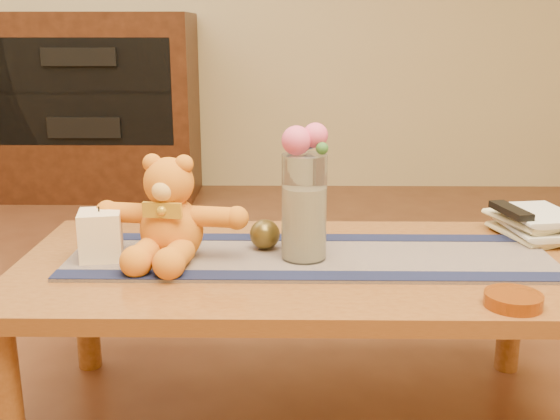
{
  "coord_description": "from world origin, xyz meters",
  "views": [
    {
      "loc": [
        -0.03,
        -1.56,
        1.0
      ],
      "look_at": [
        -0.05,
        0.0,
        0.58
      ],
      "focal_mm": 42.65,
      "sensor_mm": 36.0,
      "label": 1
    }
  ],
  "objects_px": {
    "bronze_ball": "(265,234)",
    "tv_remote": "(511,210)",
    "glass_vase": "(304,207)",
    "book_bottom": "(506,236)",
    "pillar_candle": "(101,235)",
    "teddy_bear": "(171,209)",
    "amber_dish": "(513,300)"
  },
  "relations": [
    {
      "from": "bronze_ball",
      "to": "tv_remote",
      "type": "distance_m",
      "value": 0.67
    },
    {
      "from": "glass_vase",
      "to": "book_bottom",
      "type": "xyz_separation_m",
      "value": [
        0.56,
        0.18,
        -0.13
      ]
    },
    {
      "from": "pillar_candle",
      "to": "book_bottom",
      "type": "bearing_deg",
      "value": 10.08
    },
    {
      "from": "pillar_candle",
      "to": "book_bottom",
      "type": "xyz_separation_m",
      "value": [
        1.06,
        0.19,
        -0.06
      ]
    },
    {
      "from": "pillar_candle",
      "to": "bronze_ball",
      "type": "xyz_separation_m",
      "value": [
        0.4,
        0.08,
        -0.02
      ]
    },
    {
      "from": "teddy_bear",
      "to": "bronze_ball",
      "type": "distance_m",
      "value": 0.25
    },
    {
      "from": "pillar_candle",
      "to": "tv_remote",
      "type": "xyz_separation_m",
      "value": [
        1.06,
        0.18,
        0.02
      ]
    },
    {
      "from": "book_bottom",
      "to": "amber_dish",
      "type": "height_order",
      "value": "amber_dish"
    },
    {
      "from": "amber_dish",
      "to": "bronze_ball",
      "type": "bearing_deg",
      "value": 146.8
    },
    {
      "from": "book_bottom",
      "to": "glass_vase",
      "type": "bearing_deg",
      "value": -177.08
    },
    {
      "from": "teddy_bear",
      "to": "book_bottom",
      "type": "distance_m",
      "value": 0.91
    },
    {
      "from": "bronze_ball",
      "to": "book_bottom",
      "type": "relative_size",
      "value": 0.35
    },
    {
      "from": "bronze_ball",
      "to": "teddy_bear",
      "type": "bearing_deg",
      "value": -165.37
    },
    {
      "from": "book_bottom",
      "to": "tv_remote",
      "type": "height_order",
      "value": "tv_remote"
    },
    {
      "from": "amber_dish",
      "to": "tv_remote",
      "type": "bearing_deg",
      "value": 73.47
    },
    {
      "from": "teddy_bear",
      "to": "pillar_candle",
      "type": "xyz_separation_m",
      "value": [
        -0.17,
        -0.02,
        -0.06
      ]
    },
    {
      "from": "teddy_bear",
      "to": "glass_vase",
      "type": "xyz_separation_m",
      "value": [
        0.33,
        -0.01,
        0.01
      ]
    },
    {
      "from": "glass_vase",
      "to": "amber_dish",
      "type": "xyz_separation_m",
      "value": [
        0.43,
        -0.27,
        -0.12
      ]
    },
    {
      "from": "teddy_bear",
      "to": "pillar_candle",
      "type": "distance_m",
      "value": 0.18
    },
    {
      "from": "glass_vase",
      "to": "amber_dish",
      "type": "height_order",
      "value": "glass_vase"
    },
    {
      "from": "teddy_bear",
      "to": "pillar_candle",
      "type": "bearing_deg",
      "value": -165.1
    },
    {
      "from": "glass_vase",
      "to": "book_bottom",
      "type": "bearing_deg",
      "value": 17.99
    },
    {
      "from": "teddy_bear",
      "to": "tv_remote",
      "type": "height_order",
      "value": "teddy_bear"
    },
    {
      "from": "book_bottom",
      "to": "amber_dish",
      "type": "distance_m",
      "value": 0.47
    },
    {
      "from": "teddy_bear",
      "to": "bronze_ball",
      "type": "relative_size",
      "value": 4.62
    },
    {
      "from": "teddy_bear",
      "to": "bronze_ball",
      "type": "xyz_separation_m",
      "value": [
        0.23,
        0.06,
        -0.08
      ]
    },
    {
      "from": "bronze_ball",
      "to": "amber_dish",
      "type": "xyz_separation_m",
      "value": [
        0.53,
        -0.34,
        -0.03
      ]
    },
    {
      "from": "pillar_candle",
      "to": "tv_remote",
      "type": "bearing_deg",
      "value": 9.55
    },
    {
      "from": "book_bottom",
      "to": "amber_dish",
      "type": "xyz_separation_m",
      "value": [
        -0.13,
        -0.46,
        0.0
      ]
    },
    {
      "from": "tv_remote",
      "to": "bronze_ball",
      "type": "bearing_deg",
      "value": 176.66
    },
    {
      "from": "glass_vase",
      "to": "amber_dish",
      "type": "bearing_deg",
      "value": -32.65
    },
    {
      "from": "pillar_candle",
      "to": "glass_vase",
      "type": "xyz_separation_m",
      "value": [
        0.5,
        0.01,
        0.07
      ]
    }
  ]
}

